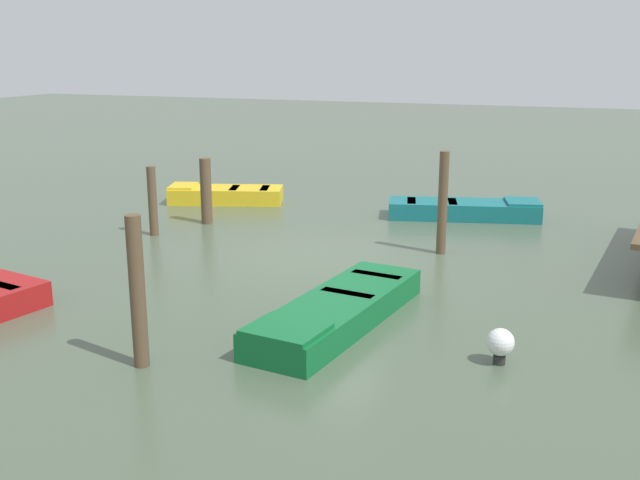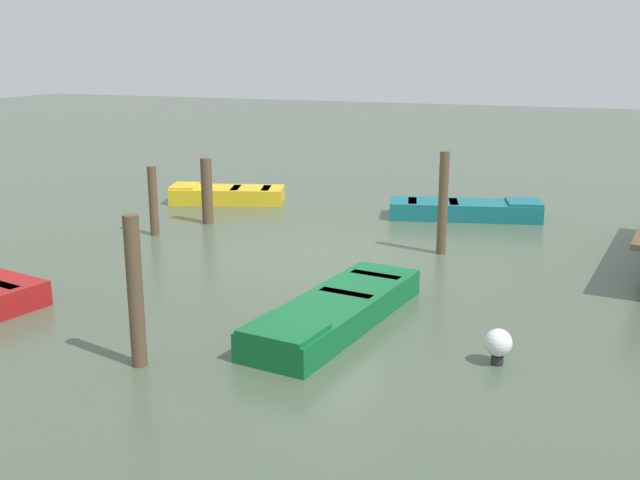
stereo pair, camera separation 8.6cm
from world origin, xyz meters
name	(u,v)px [view 1 (the left image)]	position (x,y,z in m)	size (l,w,h in m)	color
ground_plane	(320,257)	(0.00, 0.00, 0.00)	(80.00, 80.00, 0.00)	#475642
rowboat_teal	(465,209)	(-4.42, 2.02, 0.22)	(1.87, 3.68, 0.46)	#14666B
rowboat_green	(338,311)	(3.27, 1.50, 0.22)	(3.93, 1.61, 0.46)	#0F602D
rowboat_yellow	(225,194)	(-4.03, -4.17, 0.22)	(1.89, 3.09, 0.46)	gold
mooring_piling_far_right	(443,203)	(-1.12, 2.13, 1.02)	(0.19, 0.19, 2.03)	brown
mooring_piling_near_left	(206,191)	(-1.77, -3.46, 0.76)	(0.26, 0.26, 1.51)	brown
mooring_piling_near_right	(153,201)	(-0.39, -3.99, 0.75)	(0.19, 0.19, 1.50)	brown
mooring_piling_center	(137,292)	(5.53, -0.37, 0.99)	(0.20, 0.20, 1.99)	brown
marker_buoy	(500,343)	(3.85, 3.93, 0.29)	(0.36, 0.36, 0.48)	#262626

